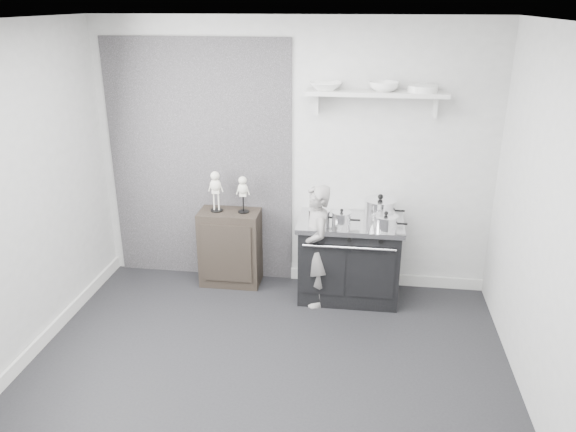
# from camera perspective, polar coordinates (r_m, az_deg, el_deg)

# --- Properties ---
(ground) EXTENTS (4.00, 4.00, 0.00)m
(ground) POSITION_cam_1_polar(r_m,az_deg,el_deg) (4.64, -2.64, -16.40)
(ground) COLOR black
(ground) RESTS_ON ground
(room_shell) EXTENTS (4.02, 3.62, 2.71)m
(room_shell) POSITION_cam_1_polar(r_m,az_deg,el_deg) (4.03, -3.90, 3.91)
(room_shell) COLOR #B1B0AE
(room_shell) RESTS_ON ground
(wall_shelf) EXTENTS (1.30, 0.26, 0.24)m
(wall_shelf) POSITION_cam_1_polar(r_m,az_deg,el_deg) (5.35, 8.95, 12.11)
(wall_shelf) COLOR silver
(wall_shelf) RESTS_ON room_shell
(stove) EXTENTS (1.02, 0.64, 0.82)m
(stove) POSITION_cam_1_polar(r_m,az_deg,el_deg) (5.63, 6.23, -4.34)
(stove) COLOR black
(stove) RESTS_ON ground
(side_cabinet) EXTENTS (0.62, 0.36, 0.81)m
(side_cabinet) POSITION_cam_1_polar(r_m,az_deg,el_deg) (5.91, -5.85, -3.18)
(side_cabinet) COLOR black
(side_cabinet) RESTS_ON ground
(child) EXTENTS (0.41, 0.51, 1.22)m
(child) POSITION_cam_1_polar(r_m,az_deg,el_deg) (5.41, 2.85, -3.08)
(child) COLOR gray
(child) RESTS_ON ground
(pot_front_left) EXTENTS (0.30, 0.21, 0.17)m
(pot_front_left) POSITION_cam_1_polar(r_m,az_deg,el_deg) (5.37, 3.22, -0.02)
(pot_front_left) COLOR silver
(pot_front_left) RESTS_ON stove
(pot_back_right) EXTENTS (0.39, 0.31, 0.25)m
(pot_back_right) POSITION_cam_1_polar(r_m,az_deg,el_deg) (5.53, 9.31, 0.71)
(pot_back_right) COLOR silver
(pot_back_right) RESTS_ON stove
(pot_front_right) EXTENTS (0.32, 0.23, 0.18)m
(pot_front_right) POSITION_cam_1_polar(r_m,az_deg,el_deg) (5.30, 9.89, -0.62)
(pot_front_right) COLOR silver
(pot_front_right) RESTS_ON stove
(pot_front_center) EXTENTS (0.27, 0.18, 0.17)m
(pot_front_center) POSITION_cam_1_polar(r_m,az_deg,el_deg) (5.33, 5.46, -0.27)
(pot_front_center) COLOR silver
(pot_front_center) RESTS_ON stove
(skeleton_full) EXTENTS (0.14, 0.09, 0.49)m
(skeleton_full) POSITION_cam_1_polar(r_m,az_deg,el_deg) (5.71, -7.36, 2.81)
(skeleton_full) COLOR beige
(skeleton_full) RESTS_ON side_cabinet
(skeleton_torso) EXTENTS (0.12, 0.08, 0.44)m
(skeleton_torso) POSITION_cam_1_polar(r_m,az_deg,el_deg) (5.65, -4.60, 2.47)
(skeleton_torso) COLOR beige
(skeleton_torso) RESTS_ON side_cabinet
(bowl_large) EXTENTS (0.30, 0.30, 0.07)m
(bowl_large) POSITION_cam_1_polar(r_m,az_deg,el_deg) (5.35, 3.85, 13.05)
(bowl_large) COLOR white
(bowl_large) RESTS_ON wall_shelf
(bowl_small) EXTENTS (0.27, 0.27, 0.09)m
(bowl_small) POSITION_cam_1_polar(r_m,az_deg,el_deg) (5.34, 9.71, 12.84)
(bowl_small) COLOR white
(bowl_small) RESTS_ON wall_shelf
(plate_stack) EXTENTS (0.27, 0.27, 0.06)m
(plate_stack) POSITION_cam_1_polar(r_m,az_deg,el_deg) (5.36, 13.51, 12.47)
(plate_stack) COLOR silver
(plate_stack) RESTS_ON wall_shelf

